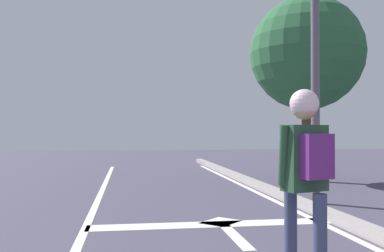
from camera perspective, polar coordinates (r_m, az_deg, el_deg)
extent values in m
cube|color=silver|center=(6.53, -13.80, -12.57)|extent=(0.12, 20.00, 0.01)
cube|color=silver|center=(7.08, 15.30, -11.63)|extent=(0.12, 20.00, 0.01)
cube|color=silver|center=(6.33, 2.54, -12.97)|extent=(3.54, 0.40, 0.01)
cube|color=silver|center=(5.70, 5.74, -14.36)|extent=(0.16, 1.40, 0.01)
cube|color=silver|center=(6.51, 3.85, -12.64)|extent=(0.71, 0.71, 0.01)
cube|color=#9A9390|center=(7.17, 17.16, -10.94)|extent=(0.24, 24.00, 0.14)
cylinder|color=#363F60|center=(3.88, 13.03, -13.76)|extent=(0.11, 0.11, 0.77)
cylinder|color=#363F60|center=(3.61, 16.73, -14.75)|extent=(0.11, 0.11, 0.77)
cube|color=#24462E|center=(3.65, 14.78, -4.14)|extent=(0.40, 0.28, 0.54)
cylinder|color=#24462E|center=(3.55, 12.10, -3.84)|extent=(0.07, 0.13, 0.50)
cylinder|color=#24462E|center=(3.79, 16.69, -3.62)|extent=(0.07, 0.11, 0.50)
sphere|color=tan|center=(3.64, 14.76, 2.49)|extent=(0.21, 0.21, 0.21)
sphere|color=silver|center=(3.65, 14.75, 2.91)|extent=(0.24, 0.24, 0.24)
cube|color=#5E216F|center=(3.54, 16.24, -3.91)|extent=(0.29, 0.21, 0.36)
cylinder|color=#5C5461|center=(8.41, 16.13, 7.16)|extent=(0.16, 0.16, 4.99)
cylinder|color=#4F3B29|center=(12.00, 15.10, -1.03)|extent=(0.28, 0.28, 2.55)
sphere|color=#2B6139|center=(12.18, 15.07, 9.36)|extent=(3.08, 3.08, 3.08)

